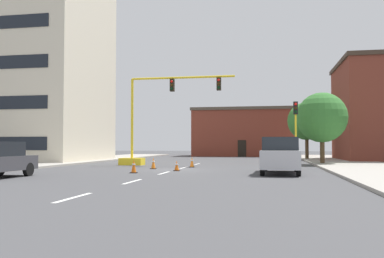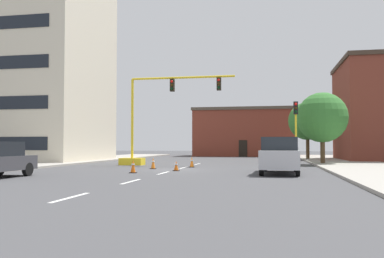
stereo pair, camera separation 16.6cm
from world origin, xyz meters
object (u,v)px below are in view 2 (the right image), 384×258
Objects in this scene: traffic_cone_roadside_c at (192,162)px; traffic_light_pole_right at (296,119)px; pickup_truck_silver at (280,156)px; tree_right_mid at (322,118)px; traffic_cone_roadside_b at (153,163)px; traffic_signal_gantry at (146,136)px; traffic_cone_roadside_d at (176,166)px; tree_right_far at (307,121)px; traffic_cone_roadside_a at (133,166)px.

traffic_light_pole_right is at bearing 22.24° from traffic_cone_roadside_c.
traffic_light_pole_right reaches higher than pickup_truck_silver.
tree_right_mid is 11.45m from traffic_cone_roadside_c.
traffic_cone_roadside_b is 3.19m from traffic_cone_roadside_c.
traffic_signal_gantry reaches higher than tree_right_mid.
traffic_cone_roadside_d is at bearing -135.31° from tree_right_mid.
traffic_light_pole_right is 8.51m from traffic_cone_roadside_c.
traffic_light_pole_right is at bearing 80.68° from pickup_truck_silver.
traffic_signal_gantry is at bearing -133.60° from tree_right_far.
traffic_light_pole_right is at bearing 44.81° from traffic_cone_roadside_a.
traffic_signal_gantry is 13.99m from tree_right_mid.
tree_right_mid is (2.18, 2.44, 0.21)m from traffic_light_pole_right.
traffic_light_pole_right is at bearing -98.44° from tree_right_far.
traffic_cone_roadside_b is 1.02× the size of traffic_cone_roadside_c.
traffic_cone_roadside_a is 4.03m from traffic_cone_roadside_b.
traffic_cone_roadside_b is (-11.64, -7.80, -3.36)m from tree_right_mid.
traffic_cone_roadside_a is at bearing -135.19° from traffic_light_pole_right.
traffic_signal_gantry is at bearing 121.04° from traffic_cone_roadside_d.
traffic_cone_roadside_b is (1.92, -4.67, -1.86)m from traffic_signal_gantry.
traffic_cone_roadside_a is 1.00× the size of traffic_cone_roadside_b.
tree_right_mid is 0.94× the size of tree_right_far.
tree_right_mid is 7.59× the size of traffic_cone_roadside_c.
tree_right_far is (1.98, 13.33, 0.54)m from traffic_light_pole_right.
traffic_cone_roadside_d is (-6.12, 1.25, -0.67)m from pickup_truck_silver.
traffic_cone_roadside_d is at bearing -42.12° from traffic_cone_roadside_b.
tree_right_far is 19.14m from traffic_cone_roadside_c.
traffic_cone_roadside_c is (2.14, 6.41, -0.01)m from traffic_cone_roadside_a.
traffic_cone_roadside_b is (0.00, 4.03, 0.00)m from traffic_cone_roadside_a.
traffic_cone_roadside_d is at bearing 168.42° from pickup_truck_silver.
traffic_cone_roadside_d is at bearing 49.02° from traffic_cone_roadside_a.
traffic_cone_roadside_a is (-9.46, -9.40, -3.15)m from traffic_light_pole_right.
tree_right_far is at bearing 81.56° from traffic_light_pole_right.
traffic_signal_gantry is 11.62× the size of traffic_cone_roadside_b.
pickup_truck_silver is at bearing 7.10° from traffic_cone_roadside_a.
traffic_cone_roadside_b is at bearing 137.88° from traffic_cone_roadside_d.
pickup_truck_silver is at bearing -108.20° from tree_right_mid.
pickup_truck_silver is (-3.56, -10.83, -2.77)m from tree_right_mid.
traffic_signal_gantry is 12.68m from pickup_truck_silver.
traffic_signal_gantry is at bearing 150.45° from traffic_cone_roadside_c.
tree_right_far reaches higher than traffic_light_pole_right.
pickup_truck_silver reaches higher than traffic_cone_roadside_b.
traffic_cone_roadside_d is (-0.18, -4.14, -0.06)m from traffic_cone_roadside_c.
tree_right_far is at bearing 63.29° from traffic_cone_roadside_a.
pickup_truck_silver is at bearing -37.60° from traffic_signal_gantry.
traffic_signal_gantry is 1.56× the size of tree_right_mid.
traffic_cone_roadside_c is at bearing 137.73° from pickup_truck_silver.
traffic_cone_roadside_d is (-9.68, -9.57, -3.43)m from tree_right_mid.
tree_right_mid is 10.90m from tree_right_far.
traffic_light_pole_right reaches higher than traffic_cone_roadside_d.
traffic_signal_gantry is 5.02m from traffic_cone_roadside_c.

